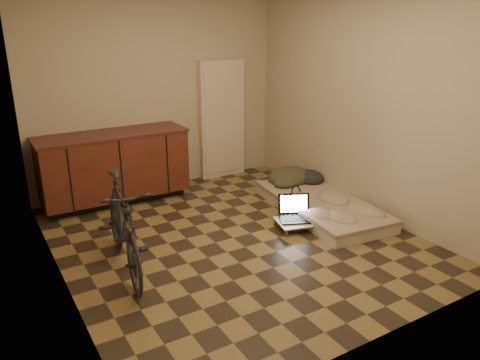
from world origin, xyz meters
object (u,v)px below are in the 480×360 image
futon (321,205)px  lap_desk (302,221)px  bicycle (123,221)px  laptop (295,214)px

futon → lap_desk: size_ratio=2.98×
bicycle → laptop: size_ratio=3.30×
bicycle → laptop: bicycle is taller
laptop → futon: bearing=44.3°
futon → laptop: bearing=-154.9°
bicycle → futon: 2.54m
bicycle → lap_desk: 2.05m
bicycle → futon: (2.50, 0.14, -0.42)m
futon → laptop: size_ratio=4.15×
bicycle → laptop: (1.96, -0.04, -0.35)m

